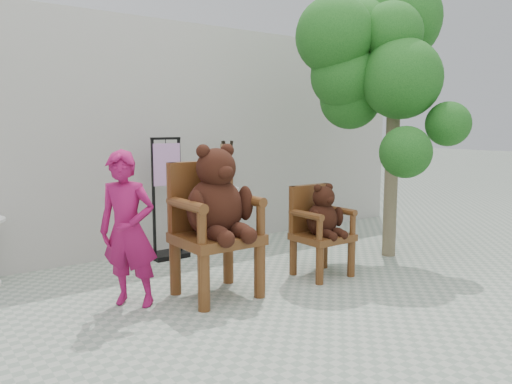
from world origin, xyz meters
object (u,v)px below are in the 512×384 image
chair_small (321,221)px  stool_bucket (228,200)px  display_stand (167,212)px  tree (376,54)px  chair_big (215,209)px  person (128,231)px

chair_small → stool_bucket: size_ratio=0.71×
display_stand → tree: tree is taller
display_stand → tree: bearing=-32.8°
chair_big → tree: (2.46, 0.18, 1.68)m
stool_bucket → person: bearing=-143.2°
chair_small → stool_bucket: stool_bucket is taller
display_stand → stool_bucket: bearing=4.8°
person → chair_small: bearing=39.1°
chair_big → person: 0.85m
chair_small → person: person is taller
chair_small → chair_big: bearing=174.7°
chair_big → chair_small: size_ratio=1.44×
person → stool_bucket: (2.05, 1.53, -0.08)m
person → tree: size_ratio=0.40×
stool_bucket → tree: tree is taller
person → tree: bearing=46.7°
chair_small → display_stand: display_stand is taller
tree → person: bearing=-179.1°
chair_small → display_stand: 1.98m
chair_small → tree: 2.27m
chair_big → tree: tree is taller
chair_small → tree: bearing=14.2°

